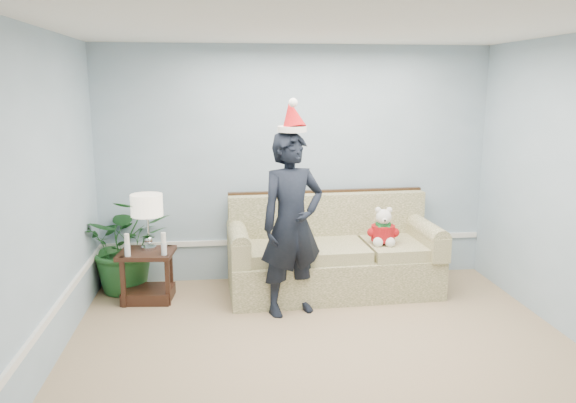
# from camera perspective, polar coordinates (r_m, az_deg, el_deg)

# --- Properties ---
(room_shell) EXTENTS (4.54, 5.04, 2.74)m
(room_shell) POSITION_cam_1_polar(r_m,az_deg,el_deg) (4.06, 5.41, -1.16)
(room_shell) COLOR tan
(room_shell) RESTS_ON ground
(wainscot_trim) EXTENTS (4.49, 4.99, 0.06)m
(wainscot_trim) POSITION_cam_1_polar(r_m,az_deg,el_deg) (5.36, -10.02, -8.07)
(wainscot_trim) COLOR white
(wainscot_trim) RESTS_ON room_shell
(sofa) EXTENTS (2.30, 1.05, 1.06)m
(sofa) POSITION_cam_1_polar(r_m,az_deg,el_deg) (6.30, 4.46, -5.61)
(sofa) COLOR #545B2B
(sofa) RESTS_ON room_shell
(side_table) EXTENTS (0.60, 0.52, 0.54)m
(side_table) POSITION_cam_1_polar(r_m,az_deg,el_deg) (6.20, -14.04, -7.84)
(side_table) COLOR #391D14
(side_table) RESTS_ON room_shell
(table_lamp) EXTENTS (0.33, 0.33, 0.59)m
(table_lamp) POSITION_cam_1_polar(r_m,az_deg,el_deg) (6.06, -14.15, -0.60)
(table_lamp) COLOR silver
(table_lamp) RESTS_ON side_table
(candle_pair) EXTENTS (0.43, 0.06, 0.24)m
(candle_pair) POSITION_cam_1_polar(r_m,az_deg,el_deg) (5.92, -14.27, -4.33)
(candle_pair) COLOR silver
(candle_pair) RESTS_ON side_table
(houseplant) EXTENTS (1.07, 0.96, 1.08)m
(houseplant) POSITION_cam_1_polar(r_m,az_deg,el_deg) (6.44, -16.05, -4.12)
(houseplant) COLOR #205725
(houseplant) RESTS_ON room_shell
(man) EXTENTS (0.77, 0.63, 1.82)m
(man) POSITION_cam_1_polar(r_m,az_deg,el_deg) (5.51, 0.40, -2.33)
(man) COLOR black
(man) RESTS_ON room_shell
(santa_hat) EXTENTS (0.38, 0.40, 0.33)m
(santa_hat) POSITION_cam_1_polar(r_m,az_deg,el_deg) (5.37, 0.40, 8.58)
(santa_hat) COLOR white
(santa_hat) RESTS_ON man
(teddy_bear) EXTENTS (0.29, 0.31, 0.42)m
(teddy_bear) POSITION_cam_1_polar(r_m,az_deg,el_deg) (6.16, 9.65, -2.95)
(teddy_bear) COLOR white
(teddy_bear) RESTS_ON sofa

